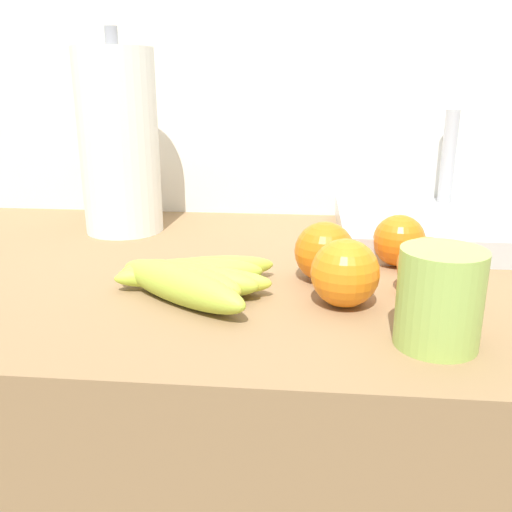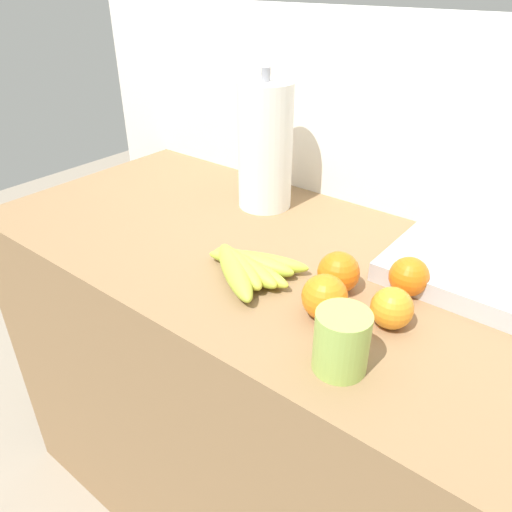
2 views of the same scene
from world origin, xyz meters
name	(u,v)px [view 2 (image 2 of 2)]	position (x,y,z in m)	size (l,w,h in m)	color
counter	(292,410)	(0.00, 0.00, 0.43)	(1.48, 0.63, 0.86)	olive
wall_back	(368,276)	(0.00, 0.35, 0.65)	(1.88, 0.06, 1.30)	silver
banana_bunch	(245,266)	(-0.05, -0.11, 0.88)	(0.20, 0.19, 0.04)	#ABC33F
orange_back_right	(392,308)	(0.23, -0.08, 0.90)	(0.07, 0.07, 0.07)	orange
orange_right	(339,272)	(0.11, -0.05, 0.90)	(0.08, 0.08, 0.08)	orange
orange_center	(409,276)	(0.21, 0.02, 0.90)	(0.07, 0.07, 0.07)	orange
orange_back_left	(325,297)	(0.13, -0.13, 0.90)	(0.08, 0.08, 0.08)	orange
paper_towel_roll	(265,147)	(-0.22, 0.17, 1.01)	(0.13, 0.13, 0.33)	white
sink_basin	(498,270)	(0.33, 0.17, 0.88)	(0.38, 0.30, 0.20)	#B7BABF
mug	(341,341)	(0.22, -0.22, 0.91)	(0.08, 0.08, 0.10)	#9EBF56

